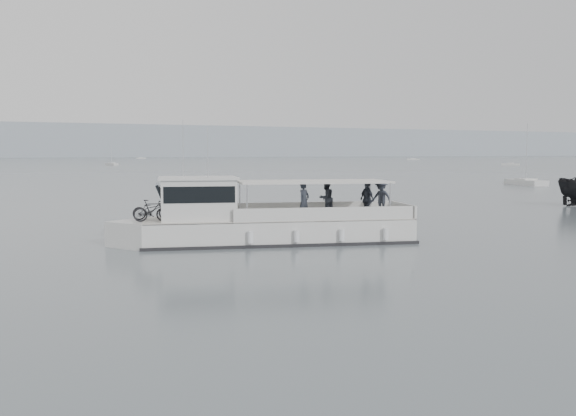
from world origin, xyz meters
name	(u,v)px	position (x,y,z in m)	size (l,w,h in m)	color
ground	(178,244)	(0.00, 0.00, 0.00)	(1400.00, 1400.00, 0.00)	slate
tour_boat	(252,222)	(3.19, -1.33, 0.97)	(14.11, 6.64, 5.93)	silver
moored_fleet	(50,164)	(13.49, 193.46, 0.36)	(391.66, 371.20, 9.34)	silver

